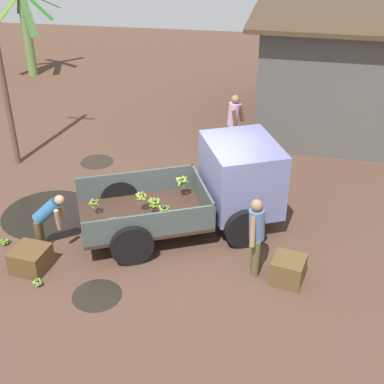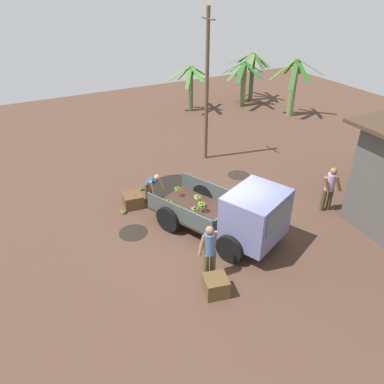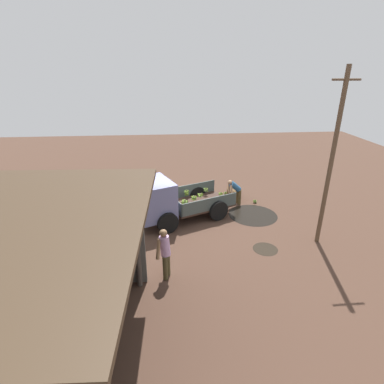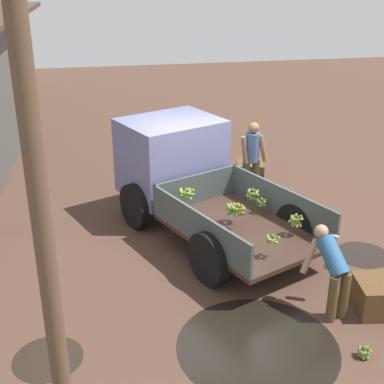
{
  "view_description": "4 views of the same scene",
  "coord_description": "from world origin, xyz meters",
  "views": [
    {
      "loc": [
        1.55,
        -9.7,
        6.8
      ],
      "look_at": [
        0.07,
        -0.41,
        1.25
      ],
      "focal_mm": 50.0,
      "sensor_mm": 36.0,
      "label": 1
    },
    {
      "loc": [
        8.16,
        -5.31,
        7.41
      ],
      "look_at": [
        -0.85,
        -0.53,
        1.33
      ],
      "focal_mm": 35.0,
      "sensor_mm": 36.0,
      "label": 2
    },
    {
      "loc": [
        0.35,
        11.95,
        6.14
      ],
      "look_at": [
        -0.61,
        0.67,
        1.44
      ],
      "focal_mm": 28.0,
      "sensor_mm": 36.0,
      "label": 3
    },
    {
      "loc": [
        -8.87,
        2.1,
        4.73
      ],
      "look_at": [
        -0.38,
        0.45,
        0.99
      ],
      "focal_mm": 50.0,
      "sensor_mm": 36.0,
      "label": 4
    }
  ],
  "objects": [
    {
      "name": "ground",
      "position": [
        0.0,
        0.0,
        0.0
      ],
      "size": [
        36.0,
        36.0,
        0.0
      ],
      "primitive_type": "plane",
      "color": "#4D3528"
    },
    {
      "name": "mud_patch_0",
      "position": [
        -3.42,
        0.15,
        0.0
      ],
      "size": [
        2.18,
        2.18,
        0.01
      ],
      "primitive_type": "cylinder",
      "color": "black",
      "rests_on": "ground"
    },
    {
      "name": "mud_patch_1",
      "position": [
        -3.12,
        2.89,
        0.0
      ],
      "size": [
        0.91,
        0.91,
        0.01
      ],
      "primitive_type": "cylinder",
      "color": "black",
      "rests_on": "ground"
    },
    {
      "name": "mud_patch_2",
      "position": [
        -1.42,
        -2.4,
        0.0
      ],
      "size": [
        0.94,
        0.94,
        0.01
      ],
      "primitive_type": "cylinder",
      "color": "black",
      "rests_on": "ground"
    },
    {
      "name": "cargo_truck",
      "position": [
        0.62,
        0.43,
        1.02
      ],
      "size": [
        4.66,
        3.39,
        1.93
      ],
      "rotation": [
        0.0,
        0.0,
        0.41
      ],
      "color": "#38251D",
      "rests_on": "ground"
    },
    {
      "name": "utility_pole",
      "position": [
        -5.26,
        2.51,
        3.21
      ],
      "size": [
        0.93,
        0.15,
        6.26
      ],
      "color": "brown",
      "rests_on": "ground"
    },
    {
      "name": "person_foreground_visitor",
      "position": [
        1.44,
        -1.21,
        0.92
      ],
      "size": [
        0.37,
        0.63,
        1.67
      ],
      "rotation": [
        0.0,
        0.0,
        3.26
      ],
      "color": "brown",
      "rests_on": "ground"
    },
    {
      "name": "person_worker_loading",
      "position": [
        -2.85,
        -1.09,
        0.75
      ],
      "size": [
        0.71,
        0.63,
        1.27
      ],
      "rotation": [
        0.0,
        0.0,
        0.25
      ],
      "color": "#504023",
      "rests_on": "ground"
    },
    {
      "name": "person_bystander_near_shed",
      "position": [
        0.52,
        4.14,
        0.94
      ],
      "size": [
        0.52,
        0.72,
        1.7
      ],
      "rotation": [
        0.0,
        0.0,
        5.96
      ],
      "color": "#443D23",
      "rests_on": "ground"
    },
    {
      "name": "banana_bunch_on_ground_0",
      "position": [
        -3.88,
        -1.14,
        0.09
      ],
      "size": [
        0.2,
        0.2,
        0.17
      ],
      "color": "#423B2A",
      "rests_on": "ground"
    },
    {
      "name": "banana_bunch_on_ground_1",
      "position": [
        -2.64,
        -2.31,
        0.09
      ],
      "size": [
        0.2,
        0.2,
        0.16
      ],
      "color": "#47402E",
      "rests_on": "ground"
    },
    {
      "name": "wooden_crate_0",
      "position": [
        -2.96,
        -1.83,
        0.24
      ],
      "size": [
        0.75,
        0.75,
        0.48
      ],
      "primitive_type": "cube",
      "rotation": [
        0.0,
        0.0,
        6.14
      ],
      "color": "brown",
      "rests_on": "ground"
    },
    {
      "name": "wooden_crate_1",
      "position": [
        2.11,
        -1.39,
        0.26
      ],
      "size": [
        0.73,
        0.73,
        0.52
      ],
      "primitive_type": "cube",
      "rotation": [
        0.0,
        0.0,
        4.47
      ],
      "color": "brown",
      "rests_on": "ground"
    }
  ]
}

